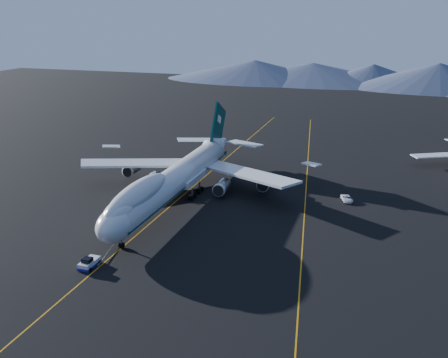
% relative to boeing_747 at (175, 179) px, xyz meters
% --- Properties ---
extents(ground, '(500.00, 500.00, 0.00)m').
position_rel_boeing_747_xyz_m(ground, '(-0.00, -0.03, -5.81)').
color(ground, black).
rests_on(ground, ground).
extents(taxiway_line_main, '(0.25, 220.00, 0.01)m').
position_rel_boeing_747_xyz_m(taxiway_line_main, '(-0.00, -0.03, -5.80)').
color(taxiway_line_main, '#C6850B').
rests_on(taxiway_line_main, ground).
extents(taxiway_line_side, '(28.08, 198.09, 0.01)m').
position_rel_boeing_747_xyz_m(taxiway_line_side, '(30.00, 9.97, -5.80)').
color(taxiway_line_side, '#C6850B').
rests_on(taxiway_line_side, ground).
extents(boeing_747, '(59.62, 72.43, 19.37)m').
position_rel_boeing_747_xyz_m(boeing_747, '(0.00, 0.00, 0.00)').
color(boeing_747, silver).
rests_on(boeing_747, ground).
extents(pushback_tug, '(2.66, 4.57, 1.98)m').
position_rel_boeing_747_xyz_m(pushback_tug, '(-1.71, -35.18, -5.19)').
color(pushback_tug, silver).
rests_on(pushback_tug, ground).
extents(service_van, '(3.65, 5.25, 1.33)m').
position_rel_boeing_747_xyz_m(service_van, '(39.57, 13.23, -5.15)').
color(service_van, white).
rests_on(service_van, ground).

